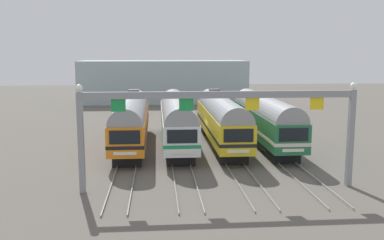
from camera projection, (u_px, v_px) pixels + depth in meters
ground_plane at (199, 146)px, 41.84m from camera, size 160.00×160.00×0.00m
track_bed at (187, 118)px, 58.57m from camera, size 14.32×70.00×0.15m
commuter_train_orange at (132, 119)px, 40.91m from camera, size 2.88×18.06×5.05m
commuter_train_white at (177, 118)px, 41.25m from camera, size 2.88×18.06×4.77m
commuter_train_yellow at (221, 118)px, 41.59m from camera, size 2.88×18.06×5.05m
commuter_train_green at (265, 117)px, 41.93m from camera, size 2.88×18.06×4.77m
catenary_gantry at (219, 112)px, 27.75m from camera, size 18.05×0.44×6.97m
maintenance_building at (163, 81)px, 78.47m from camera, size 29.48×10.00×7.42m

